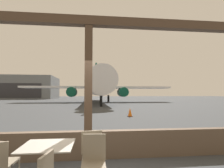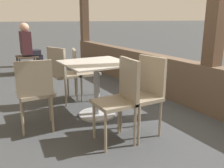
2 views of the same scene
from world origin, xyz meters
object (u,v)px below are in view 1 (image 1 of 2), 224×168
(cafe_chair_aisle_left, at_px, (93,152))
(cafe_chair_side_extra, at_px, (94,158))
(ground_crew_worker, at_px, (89,103))
(traffic_cone, at_px, (130,112))
(distant_hangar, at_px, (29,88))
(cafe_chair_aisle_right, at_px, (1,160))
(airplane, at_px, (98,86))
(dining_table, at_px, (48,162))

(cafe_chair_aisle_left, bearing_deg, cafe_chair_side_extra, -86.60)
(cafe_chair_aisle_left, xyz_separation_m, ground_crew_worker, (-0.23, 12.32, 0.35))
(cafe_chair_aisle_left, bearing_deg, traffic_cone, 73.79)
(distant_hangar, bearing_deg, traffic_cone, -65.67)
(cafe_chair_aisle_right, distance_m, distant_hangar, 71.97)
(cafe_chair_aisle_right, xyz_separation_m, ground_crew_worker, (1.33, 12.48, 0.39))
(airplane, bearing_deg, cafe_chair_aisle_left, -92.16)
(dining_table, height_order, traffic_cone, dining_table)
(ground_crew_worker, xyz_separation_m, traffic_cone, (3.04, -2.65, -0.60))
(cafe_chair_aisle_right, relative_size, distant_hangar, 0.04)
(cafe_chair_side_extra, distance_m, ground_crew_worker, 12.67)
(cafe_chair_aisle_right, height_order, airplane, airplane)
(ground_crew_worker, bearing_deg, cafe_chair_aisle_right, -96.10)
(airplane, height_order, ground_crew_worker, airplane)
(cafe_chair_aisle_right, height_order, ground_crew_worker, ground_crew_worker)
(dining_table, distance_m, airplane, 34.00)
(airplane, relative_size, distant_hangar, 1.67)
(cafe_chair_side_extra, relative_size, traffic_cone, 1.44)
(dining_table, xyz_separation_m, cafe_chair_side_extra, (0.79, -0.09, 0.08))
(cafe_chair_aisle_right, xyz_separation_m, traffic_cone, (4.38, 9.82, -0.21))
(dining_table, bearing_deg, distant_hangar, 108.49)
(cafe_chair_side_extra, bearing_deg, dining_table, 173.72)
(cafe_chair_aisle_right, bearing_deg, ground_crew_worker, 83.90)
(cafe_chair_aisle_right, relative_size, ground_crew_worker, 0.49)
(airplane, xyz_separation_m, distant_hangar, (-24.94, 34.68, 0.74))
(traffic_cone, bearing_deg, cafe_chair_aisle_right, -114.01)
(cafe_chair_aisle_right, bearing_deg, cafe_chair_side_extra, -6.57)
(cafe_chair_side_extra, bearing_deg, ground_crew_worker, 91.15)
(dining_table, xyz_separation_m, traffic_cone, (3.58, 9.92, -0.17))
(traffic_cone, bearing_deg, airplane, 93.69)
(cafe_chair_side_extra, relative_size, distant_hangar, 0.05)
(distant_hangar, bearing_deg, cafe_chair_aisle_right, -72.09)
(cafe_chair_aisle_left, relative_size, traffic_cone, 1.43)
(cafe_chair_aisle_left, bearing_deg, dining_table, -161.65)
(cafe_chair_aisle_left, relative_size, distant_hangar, 0.05)
(distant_hangar, bearing_deg, ground_crew_worker, -67.26)
(cafe_chair_side_extra, distance_m, traffic_cone, 10.39)
(cafe_chair_aisle_left, height_order, cafe_chair_side_extra, cafe_chair_side_extra)
(ground_crew_worker, bearing_deg, traffic_cone, -41.07)
(cafe_chair_aisle_left, relative_size, cafe_chair_side_extra, 0.99)
(cafe_chair_aisle_right, bearing_deg, airplane, 85.20)
(cafe_chair_aisle_left, xyz_separation_m, cafe_chair_side_extra, (0.02, -0.34, 0.00))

